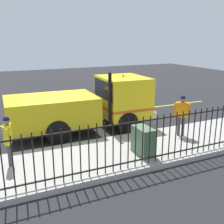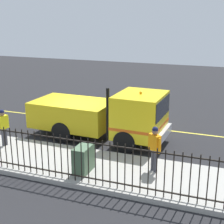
{
  "view_description": "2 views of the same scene",
  "coord_description": "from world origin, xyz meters",
  "views": [
    {
      "loc": [
        11.17,
        -2.52,
        4.04
      ],
      "look_at": [
        1.87,
        1.85,
        1.22
      ],
      "focal_mm": 43.35,
      "sensor_mm": 36.0,
      "label": 1
    },
    {
      "loc": [
        13.5,
        6.84,
        5.55
      ],
      "look_at": [
        1.47,
        2.32,
        1.76
      ],
      "focal_mm": 52.9,
      "sensor_mm": 36.0,
      "label": 2
    }
  ],
  "objects": [
    {
      "name": "ground_plane",
      "position": [
        0.0,
        0.0,
        0.0
      ],
      "size": [
        50.21,
        50.21,
        0.0
      ],
      "primitive_type": "plane",
      "color": "#232326",
      "rests_on": "ground"
    },
    {
      "name": "sidewalk_slab",
      "position": [
        3.3,
        0.0,
        0.09
      ],
      "size": [
        2.96,
        22.82,
        0.18
      ],
      "primitive_type": "cube",
      "color": "#A3A099",
      "rests_on": "ground"
    },
    {
      "name": "lane_marking",
      "position": [
        -2.05,
        0.0,
        0.0
      ],
      "size": [
        0.12,
        20.54,
        0.01
      ],
      "primitive_type": "cube",
      "color": "yellow",
      "rests_on": "ground"
    },
    {
      "name": "work_truck",
      "position": [
        0.2,
        1.68,
        1.26
      ],
      "size": [
        2.61,
        6.42,
        2.69
      ],
      "rotation": [
        0.0,
        0.0,
        -0.04
      ],
      "color": "yellow",
      "rests_on": "ground"
    },
    {
      "name": "worker_standing",
      "position": [
        2.91,
        4.45,
        1.2
      ],
      "size": [
        0.47,
        0.5,
        1.68
      ],
      "rotation": [
        0.0,
        0.0,
        -2.27
      ],
      "color": "orange",
      "rests_on": "sidewalk_slab"
    },
    {
      "name": "pedestrian_distant",
      "position": [
        2.78,
        -2.1,
        1.15
      ],
      "size": [
        0.59,
        0.28,
        1.6
      ],
      "rotation": [
        0.0,
        0.0,
        2.96
      ],
      "color": "yellow",
      "rests_on": "sidewalk_slab"
    },
    {
      "name": "iron_fence",
      "position": [
        4.54,
        0.0,
        0.97
      ],
      "size": [
        0.04,
        19.43,
        1.58
      ],
      "color": "black",
      "rests_on": "sidewalk_slab"
    },
    {
      "name": "utility_cabinet",
      "position": [
        3.82,
        2.11,
        0.65
      ],
      "size": [
        0.89,
        0.49,
        0.95
      ],
      "primitive_type": "cube",
      "color": "#4C6B4C",
      "rests_on": "sidewalk_slab"
    },
    {
      "name": "traffic_cone",
      "position": [
        -2.02,
        3.7,
        0.31
      ],
      "size": [
        0.43,
        0.43,
        0.61
      ],
      "primitive_type": "cone",
      "color": "orange",
      "rests_on": "ground"
    }
  ]
}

